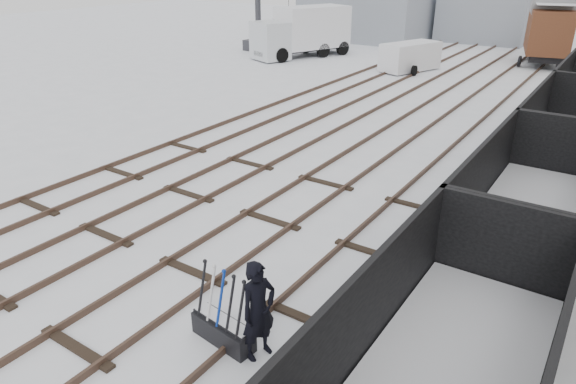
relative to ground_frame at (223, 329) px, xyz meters
name	(u,v)px	position (x,y,z in m)	size (l,w,h in m)	color
ground	(192,272)	(-2.07, 1.35, -0.28)	(120.00, 120.00, 0.00)	white
tracks	(415,122)	(-2.07, 15.03, -0.21)	(13.90, 52.00, 0.16)	black
shed_left	(369,13)	(-15.07, 37.35, 1.76)	(10.00, 8.00, 4.10)	#8E95A1
shed_right	(488,13)	(-6.07, 41.35, 1.96)	(7.00, 6.00, 4.50)	#8E95A1
ground_frame	(223,329)	(0.00, 0.00, 0.00)	(1.34, 0.58, 1.49)	black
worker	(259,311)	(0.75, 0.10, 0.66)	(0.69, 0.45, 1.90)	black
freight_wagon_b	(531,214)	(3.93, 6.48, 0.71)	(2.55, 6.38, 2.61)	black
freight_wagon_c	(569,140)	(3.93, 12.88, 0.71)	(2.55, 6.38, 2.61)	black
box_van_wagon	(549,29)	(0.03, 32.39, 1.99)	(3.75, 5.58, 3.91)	black
lorry	(303,31)	(-14.78, 26.11, 1.45)	(4.21, 7.78, 3.38)	black
panel_van	(410,56)	(-6.53, 25.54, 0.61)	(2.92, 4.25, 1.72)	silver
crane	(260,18)	(-19.07, 26.87, 2.03)	(1.85, 5.16, 8.80)	#303035
tree_far_left	(554,0)	(-1.27, 41.66, 3.14)	(0.30, 0.30, 6.85)	black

